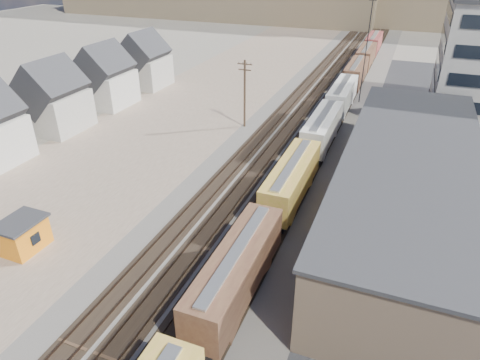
% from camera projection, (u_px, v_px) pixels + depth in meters
% --- Properties ---
extents(ballast_bed, '(18.00, 200.00, 0.06)m').
position_uv_depth(ballast_bed, '(312.00, 116.00, 68.39)').
color(ballast_bed, '#4C4742').
rests_on(ballast_bed, ground).
extents(dirt_yard, '(24.00, 180.00, 0.03)m').
position_uv_depth(dirt_yard, '(171.00, 121.00, 66.68)').
color(dirt_yard, '#715D4D').
rests_on(dirt_yard, ground).
extents(asphalt_lot, '(26.00, 120.00, 0.04)m').
position_uv_depth(asphalt_lot, '(470.00, 184.00, 49.10)').
color(asphalt_lot, '#232326').
rests_on(asphalt_lot, ground).
extents(rail_tracks, '(11.40, 200.00, 0.24)m').
position_uv_depth(rail_tracks, '(309.00, 115.00, 68.53)').
color(rail_tracks, black).
rests_on(rail_tracks, ground).
extents(freight_train, '(3.00, 119.74, 4.46)m').
position_uv_depth(freight_train, '(333.00, 110.00, 62.84)').
color(freight_train, black).
rests_on(freight_train, ground).
extents(warehouse, '(12.40, 40.40, 7.25)m').
position_uv_depth(warehouse, '(408.00, 185.00, 41.45)').
color(warehouse, tan).
rests_on(warehouse, ground).
extents(utility_pole_north, '(2.20, 0.32, 10.00)m').
position_uv_depth(utility_pole_north, '(245.00, 93.00, 62.06)').
color(utility_pole_north, '#382619').
rests_on(utility_pole_north, ground).
extents(radio_mast, '(1.20, 0.16, 18.00)m').
position_uv_depth(radio_mast, '(366.00, 49.00, 70.22)').
color(radio_mast, black).
rests_on(radio_mast, ground).
extents(townhouse_row, '(8.15, 68.16, 10.47)m').
position_uv_depth(townhouse_row, '(20.00, 114.00, 56.88)').
color(townhouse_row, '#B7B2A8').
rests_on(townhouse_row, ground).
extents(maintenance_shed, '(3.23, 4.16, 3.02)m').
position_uv_depth(maintenance_shed, '(23.00, 235.00, 37.93)').
color(maintenance_shed, orange).
rests_on(maintenance_shed, ground).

